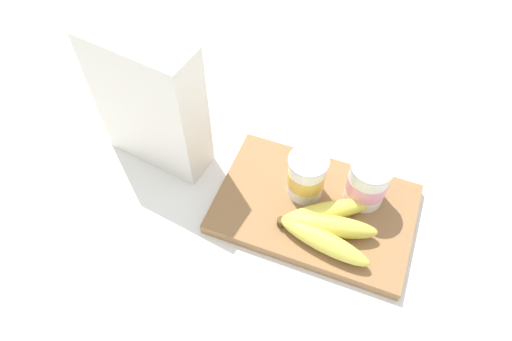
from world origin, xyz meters
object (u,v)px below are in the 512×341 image
at_px(cutting_board, 314,208).
at_px(yogurt_cup_back, 367,182).
at_px(yogurt_cup_front, 306,176).
at_px(cereal_box, 150,103).
at_px(banana_bunch, 327,226).

height_order(cutting_board, yogurt_cup_back, yogurt_cup_back).
distance_m(yogurt_cup_front, yogurt_cup_back, 0.11).
distance_m(cereal_box, banana_bunch, 0.37).
height_order(cereal_box, yogurt_cup_front, cereal_box).
distance_m(cutting_board, cereal_box, 0.35).
relative_size(yogurt_cup_back, banana_bunch, 0.54).
bearing_deg(banana_bunch, yogurt_cup_back, 65.10).
bearing_deg(banana_bunch, yogurt_cup_front, 131.19).
relative_size(yogurt_cup_front, yogurt_cup_back, 0.99).
xyz_separation_m(cutting_board, banana_bunch, (0.03, -0.04, 0.03)).
bearing_deg(banana_bunch, cutting_board, 125.58).
bearing_deg(banana_bunch, cereal_box, 168.75).
distance_m(cereal_box, yogurt_cup_back, 0.40).
bearing_deg(yogurt_cup_back, banana_bunch, -114.90).
height_order(cereal_box, banana_bunch, cereal_box).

